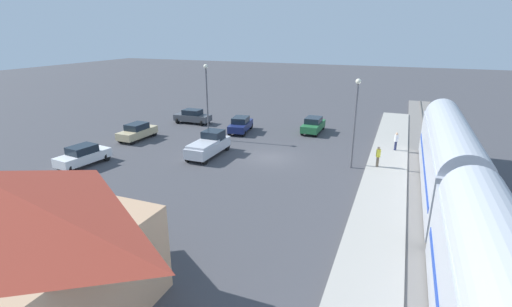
% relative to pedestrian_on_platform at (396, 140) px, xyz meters
% --- Properties ---
extents(ground_plane, '(200.00, 200.00, 0.00)m').
position_rel_pedestrian_on_platform_xyz_m(ground_plane, '(10.47, 5.66, -1.28)').
color(ground_plane, '#424247').
extents(railway_track, '(4.80, 70.00, 0.30)m').
position_rel_pedestrian_on_platform_xyz_m(railway_track, '(-3.53, 5.66, -1.19)').
color(railway_track, slate).
rests_on(railway_track, ground).
extents(platform, '(3.20, 46.00, 0.30)m').
position_rel_pedestrian_on_platform_xyz_m(platform, '(0.47, 5.66, -1.13)').
color(platform, '#A8A399').
rests_on(platform, ground).
extents(pedestrian_on_platform, '(0.36, 0.36, 1.71)m').
position_rel_pedestrian_on_platform_xyz_m(pedestrian_on_platform, '(0.00, 0.00, 0.00)').
color(pedestrian_on_platform, '#23284C').
rests_on(pedestrian_on_platform, platform).
extents(pedestrian_waiting_far, '(0.36, 0.36, 1.71)m').
position_rel_pedestrian_on_platform_xyz_m(pedestrian_waiting_far, '(1.21, 5.24, 0.00)').
color(pedestrian_waiting_far, brown).
rests_on(pedestrian_waiting_far, platform).
extents(sedan_navy, '(2.51, 4.73, 1.74)m').
position_rel_pedestrian_on_platform_xyz_m(sedan_navy, '(16.63, -1.55, -0.40)').
color(sedan_navy, navy).
rests_on(sedan_navy, ground).
extents(sedan_white, '(2.42, 4.71, 1.74)m').
position_rel_pedestrian_on_platform_xyz_m(sedan_white, '(24.65, 13.43, -0.40)').
color(sedan_white, white).
rests_on(sedan_white, ground).
extents(sedan_tan, '(2.00, 4.56, 1.74)m').
position_rel_pedestrian_on_platform_xyz_m(sedan_tan, '(25.55, 5.28, -0.40)').
color(sedan_tan, '#C6B284').
rests_on(sedan_tan, ground).
extents(sedan_charcoal, '(4.53, 2.34, 1.74)m').
position_rel_pedestrian_on_platform_xyz_m(sedan_charcoal, '(23.89, -3.15, -0.40)').
color(sedan_charcoal, '#47494F').
rests_on(sedan_charcoal, ground).
extents(pickup_silver, '(1.97, 5.40, 2.14)m').
position_rel_pedestrian_on_platform_xyz_m(pickup_silver, '(15.94, 7.13, -0.25)').
color(pickup_silver, silver).
rests_on(pickup_silver, ground).
extents(sedan_green, '(1.88, 4.52, 1.74)m').
position_rel_pedestrian_on_platform_xyz_m(sedan_green, '(8.94, -4.49, -0.40)').
color(sedan_green, '#236638').
rests_on(sedan_green, ground).
extents(light_pole_near_platform, '(0.44, 0.44, 7.43)m').
position_rel_pedestrian_on_platform_xyz_m(light_pole_near_platform, '(3.27, 5.51, 3.42)').
color(light_pole_near_platform, '#515156').
rests_on(light_pole_near_platform, ground).
extents(light_pole_lot_center, '(0.44, 0.44, 7.81)m').
position_rel_pedestrian_on_platform_xyz_m(light_pole_lot_center, '(18.63, 2.34, 3.63)').
color(light_pole_lot_center, '#515156').
rests_on(light_pole_lot_center, ground).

